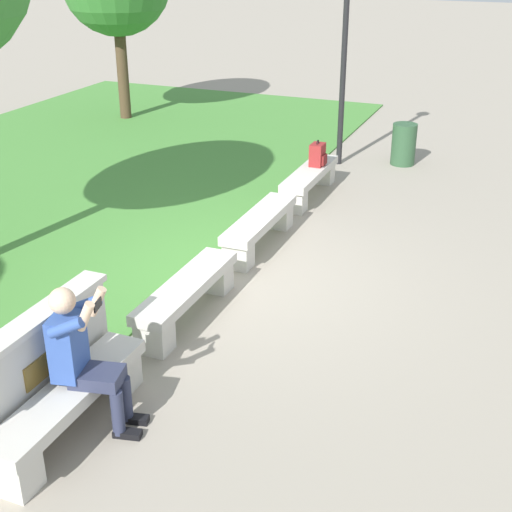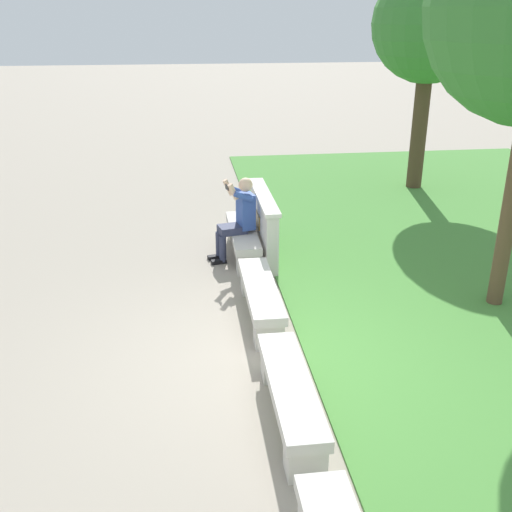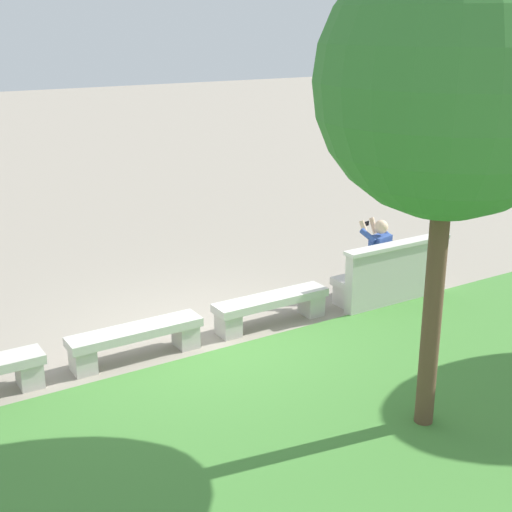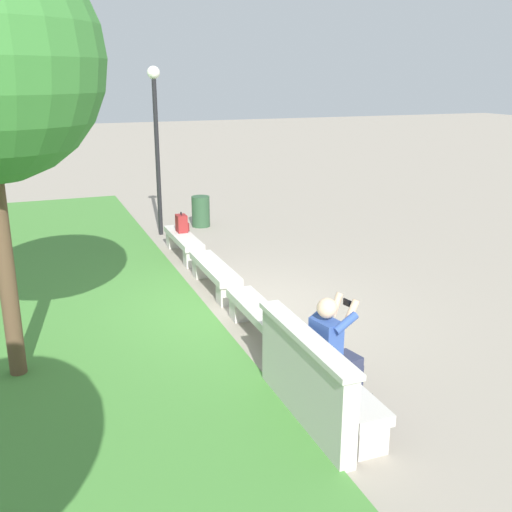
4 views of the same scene
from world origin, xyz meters
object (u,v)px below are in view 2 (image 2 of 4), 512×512
bench_mid (290,394)px  person_photographer (239,215)px  bench_main (243,238)px  bench_near (260,296)px  tree_left_background (430,26)px

bench_mid → person_photographer: bearing=-179.0°
bench_main → bench_near: (2.14, 0.00, 0.00)m
bench_near → tree_left_background: 7.66m
bench_main → bench_near: size_ratio=1.00×
bench_mid → person_photographer: person_photographer is taller
bench_mid → tree_left_background: bearing=151.3°
person_photographer → bench_mid: bearing=1.0°
bench_main → tree_left_background: bearing=129.2°
bench_main → person_photographer: bearing=-28.8°
bench_main → bench_near: bearing=0.0°
person_photographer → bench_near: bearing=2.2°
bench_main → bench_mid: 4.28m
bench_near → tree_left_background: bearing=142.9°
bench_mid → tree_left_background: 9.34m
bench_main → person_photographer: person_photographer is taller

